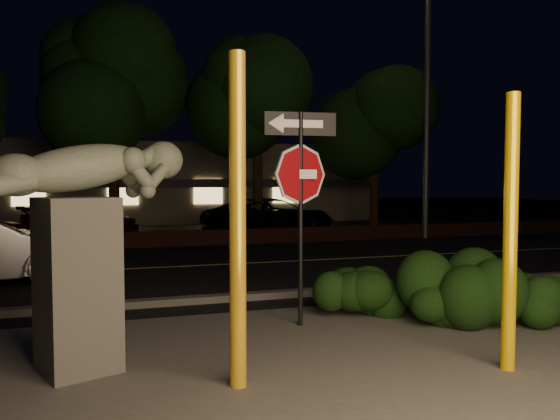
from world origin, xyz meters
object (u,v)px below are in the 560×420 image
object	(u,v)px
sculpture	(80,228)
parked_car_dark	(271,217)
signpost	(301,175)
yellow_pole_left	(238,222)
yellow_pole_right	(510,233)
parked_car_darkred	(81,221)
streetlight	(421,63)

from	to	relation	value
sculpture	parked_car_dark	distance (m)	15.08
signpost	yellow_pole_left	bearing A→B (deg)	-119.34
yellow_pole_right	sculpture	world-z (taller)	yellow_pole_right
parked_car_darkred	yellow_pole_right	bearing A→B (deg)	-177.55
sculpture	parked_car_dark	bearing A→B (deg)	43.52
signpost	streetlight	xyz separation A→B (m)	(8.35, 10.13, 4.20)
sculpture	parked_car_dark	world-z (taller)	sculpture
yellow_pole_right	parked_car_darkred	size ratio (longest dim) A/B	0.71
parked_car_darkred	sculpture	bearing A→B (deg)	167.90
parked_car_darkred	parked_car_dark	distance (m)	7.11
parked_car_dark	parked_car_darkred	bearing A→B (deg)	54.59
yellow_pole_left	streetlight	bearing A→B (deg)	51.22
signpost	sculpture	bearing A→B (deg)	-155.24
yellow_pole_left	streetlight	distance (m)	16.26
yellow_pole_right	parked_car_darkred	distance (m)	17.56
signpost	parked_car_dark	world-z (taller)	signpost
sculpture	streetlight	xyz separation A→B (m)	(11.26, 11.14, 4.80)
sculpture	streetlight	size ratio (longest dim) A/B	0.24
signpost	sculpture	size ratio (longest dim) A/B	1.19
yellow_pole_right	yellow_pole_left	bearing A→B (deg)	171.73
signpost	parked_car_darkred	xyz separation A→B (m)	(-3.48, 14.37, -1.56)
parked_car_darkred	parked_car_dark	xyz separation A→B (m)	(6.90, -1.72, 0.11)
yellow_pole_left	yellow_pole_right	xyz separation A→B (m)	(2.95, -0.43, -0.16)
yellow_pole_left	parked_car_darkred	distance (m)	16.54
parked_car_dark	yellow_pole_left	bearing A→B (deg)	140.37
signpost	streetlight	bearing A→B (deg)	56.11
yellow_pole_right	signpost	size ratio (longest dim) A/B	0.99
sculpture	parked_car_darkred	world-z (taller)	sculpture
yellow_pole_left	parked_car_dark	world-z (taller)	yellow_pole_left
signpost	streetlight	world-z (taller)	streetlight
yellow_pole_right	signpost	distance (m)	2.96
yellow_pole_right	parked_car_dark	bearing A→B (deg)	82.89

